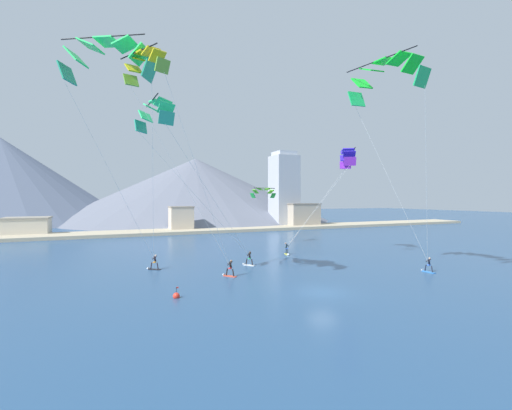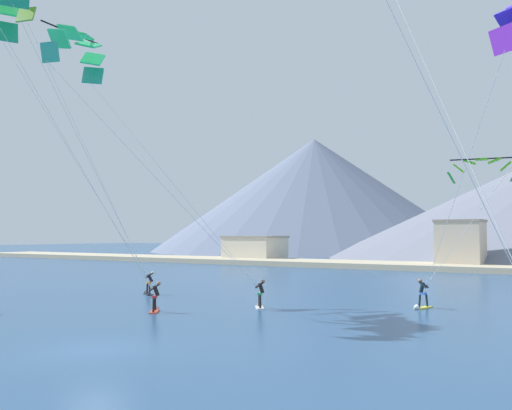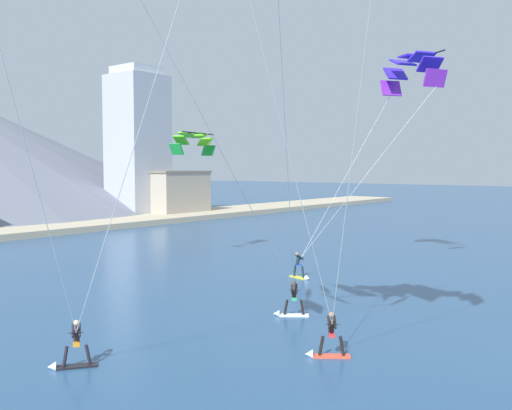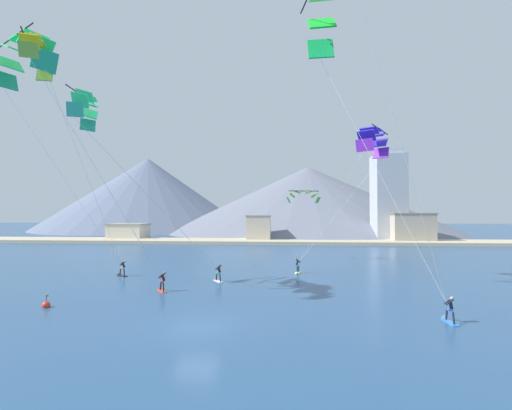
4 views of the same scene
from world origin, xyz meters
name	(u,v)px [view 1 (image 1 of 4)]	position (x,y,z in m)	size (l,w,h in m)	color
ground_plane	(322,292)	(0.00, 0.00, 0.00)	(400.00, 400.00, 0.00)	navy
kitesurfer_near_lead	(153,265)	(-12.28, 15.70, 0.53)	(1.66, 1.32, 1.75)	black
kitesurfer_near_trail	(287,251)	(6.70, 18.55, 0.55)	(0.81, 1.79, 1.80)	yellow
kitesurfer_mid_center	(427,268)	(15.40, 2.29, 0.47)	(0.57, 1.76, 1.69)	#337FDB
kitesurfer_far_left	(248,261)	(-1.39, 13.66, 0.53)	(1.36, 1.64, 1.77)	white
kitesurfer_far_right	(229,271)	(-5.44, 9.06, 0.54)	(1.36, 1.64, 1.78)	#E54C33
parafoil_kite_near_lead	(108,56)	(-16.87, 7.14, 20.21)	(8.64, 11.14, 20.19)	#1D9D71
parafoil_kite_near_trail	(347,156)	(13.98, 14.32, 14.03)	(9.20, 7.22, 13.64)	purple
parafoil_kite_mid_center	(385,75)	(8.18, 1.27, 20.33)	(8.80, 8.63, 20.50)	#19B358
parafoil_kite_far_left	(156,113)	(-12.64, 9.33, 16.31)	(13.09, 6.88, 16.19)	teal
parafoil_kite_far_right	(146,64)	(-14.03, 4.91, 19.16)	(10.44, 6.63, 18.83)	#71AB34
parafoil_kite_distant_high_outer	(263,191)	(8.05, 29.68, 9.38)	(4.98, 1.96, 1.82)	green
race_marker_buoy	(176,296)	(-11.90, 3.37, 0.16)	(0.56, 0.56, 1.02)	red
shoreline_strip	(185,231)	(0.00, 56.60, 0.35)	(180.00, 10.00, 0.70)	#BCAD8E
shore_building_harbour_front	(303,215)	(33.89, 59.08, 3.37)	(9.27, 5.50, 6.72)	#A89E8E
shore_building_promenade_mid	(27,227)	(-32.83, 61.57, 2.08)	(8.79, 7.08, 4.13)	beige
shore_building_quay_east	(181,219)	(-0.50, 59.26, 3.11)	(5.67, 4.64, 6.20)	beige
highrise_tower	(284,190)	(30.13, 63.21, 10.62)	(7.00, 7.00, 21.66)	#A8ADB7
mountain_peak_central_summit	(195,189)	(14.38, 106.42, 11.79)	(101.07, 101.07, 23.57)	slate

